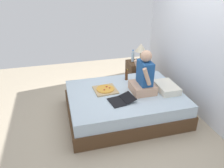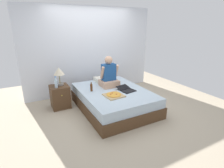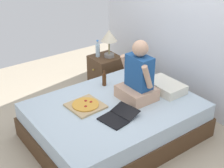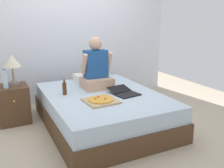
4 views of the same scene
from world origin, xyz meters
name	(u,v)px [view 3 (image 3 of 4)]	position (x,y,z in m)	size (l,w,h in m)	color
ground_plane	(115,135)	(0.00, 0.00, 0.00)	(5.95, 5.95, 0.00)	tan
wall_back	(196,24)	(0.00, 1.40, 1.25)	(3.95, 0.12, 2.50)	silver
bed	(115,120)	(0.00, 0.00, 0.24)	(1.57, 2.08, 0.48)	#4C331E
nightstand_left	(105,73)	(-1.15, 0.67, 0.28)	(0.44, 0.47, 0.57)	#4C331E
lamp_on_left_nightstand	(109,37)	(-1.11, 0.72, 0.89)	(0.26, 0.26, 0.45)	gray
water_bottle	(98,50)	(-1.23, 0.58, 0.68)	(0.07, 0.07, 0.28)	silver
pillow	(165,86)	(0.11, 0.76, 0.54)	(0.52, 0.34, 0.12)	silver
person_seated	(138,78)	(0.05, 0.33, 0.76)	(0.47, 0.40, 0.78)	tan
laptop	(117,117)	(0.28, -0.17, 0.50)	(0.38, 0.46, 0.07)	black
pizza_box	(86,105)	(-0.16, -0.33, 0.50)	(0.43, 0.43, 0.05)	tan
beer_bottle_on_bed	(104,79)	(-0.50, 0.19, 0.57)	(0.06, 0.06, 0.22)	#4C2811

